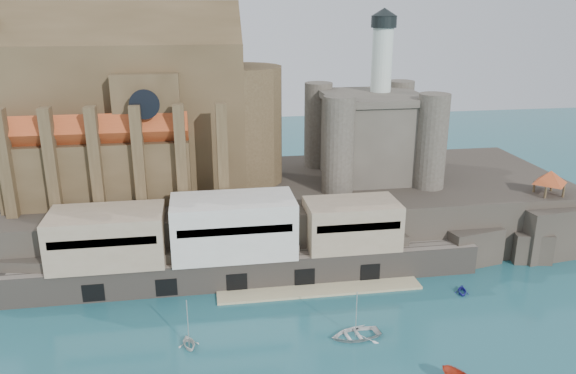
% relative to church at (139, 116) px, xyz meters
% --- Properties ---
extents(ground, '(300.00, 300.00, 0.00)m').
position_rel_church_xyz_m(ground, '(24.13, -41.85, -22.13)').
color(ground, '#1A4E58').
rests_on(ground, ground).
extents(promontory, '(100.00, 36.00, 10.00)m').
position_rel_church_xyz_m(promontory, '(23.94, -2.48, -17.20)').
color(promontory, black).
rests_on(promontory, ground).
extents(quay, '(70.00, 12.00, 13.05)m').
position_rel_church_xyz_m(quay, '(13.94, -18.78, -16.06)').
color(quay, '#675D53').
rests_on(quay, ground).
extents(church, '(47.00, 25.93, 30.51)m').
position_rel_church_xyz_m(church, '(0.00, 0.00, 0.00)').
color(church, '#473621').
rests_on(church, promontory).
extents(castle_keep, '(21.20, 21.20, 29.30)m').
position_rel_church_xyz_m(castle_keep, '(40.21, -0.78, -3.81)').
color(castle_keep, '#454036').
rests_on(castle_keep, promontory).
extents(rock_outcrop, '(14.50, 10.50, 8.70)m').
position_rel_church_xyz_m(rock_outcrop, '(66.13, -16.01, -18.11)').
color(rock_outcrop, black).
rests_on(rock_outcrop, ground).
extents(pavilion, '(6.40, 6.40, 5.40)m').
position_rel_church_xyz_m(pavilion, '(66.13, -15.85, -9.40)').
color(pavilion, '#473621').
rests_on(pavilion, rock_outcrop).
extents(boat_4, '(3.30, 2.44, 3.44)m').
position_rel_church_xyz_m(boat_4, '(7.32, -35.11, -22.13)').
color(boat_4, silver).
rests_on(boat_4, ground).
extents(boat_6, '(1.90, 4.73, 6.44)m').
position_rel_church_xyz_m(boat_6, '(28.00, -36.27, -22.13)').
color(boat_6, silver).
rests_on(boat_6, ground).
extents(boat_7, '(2.87, 2.30, 2.89)m').
position_rel_church_xyz_m(boat_7, '(46.32, -27.85, -22.13)').
color(boat_7, '#27269E').
rests_on(boat_7, ground).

